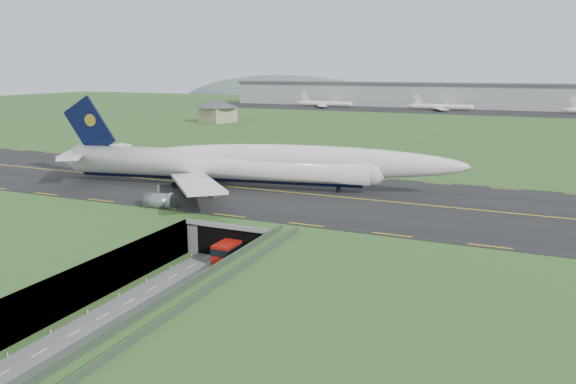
% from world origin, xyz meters
% --- Properties ---
extents(ground, '(900.00, 900.00, 0.00)m').
position_xyz_m(ground, '(0.00, 0.00, 0.00)').
color(ground, '#2F5622').
rests_on(ground, ground).
extents(airfield_deck, '(800.00, 800.00, 6.00)m').
position_xyz_m(airfield_deck, '(0.00, 0.00, 3.00)').
color(airfield_deck, gray).
rests_on(airfield_deck, ground).
extents(trench_road, '(12.00, 75.00, 0.20)m').
position_xyz_m(trench_road, '(0.00, -7.50, 0.10)').
color(trench_road, slate).
rests_on(trench_road, ground).
extents(taxiway, '(800.00, 44.00, 0.18)m').
position_xyz_m(taxiway, '(0.00, 33.00, 6.09)').
color(taxiway, black).
rests_on(taxiway, airfield_deck).
extents(tunnel_portal, '(17.00, 22.30, 6.00)m').
position_xyz_m(tunnel_portal, '(0.00, 16.71, 3.33)').
color(tunnel_portal, gray).
rests_on(tunnel_portal, ground).
extents(guideway, '(3.00, 53.00, 7.05)m').
position_xyz_m(guideway, '(11.00, -19.11, 5.32)').
color(guideway, '#A8A8A3').
rests_on(guideway, ground).
extents(jumbo_jet, '(89.78, 57.95, 19.48)m').
position_xyz_m(jumbo_jet, '(-10.33, 33.20, 11.23)').
color(jumbo_jet, white).
rests_on(jumbo_jet, ground).
extents(shuttle_tram, '(3.27, 8.38, 3.39)m').
position_xyz_m(shuttle_tram, '(0.89, 7.40, 1.86)').
color(shuttle_tram, '#AC140B').
rests_on(shuttle_tram, ground).
extents(service_building, '(24.23, 24.23, 10.45)m').
position_xyz_m(service_building, '(-90.42, 157.41, 12.19)').
color(service_building, tan).
rests_on(service_building, ground).
extents(cargo_terminal, '(320.00, 67.00, 15.60)m').
position_xyz_m(cargo_terminal, '(-0.03, 299.41, 13.96)').
color(cargo_terminal, '#B2B2B2').
rests_on(cargo_terminal, ground).
extents(distant_hills, '(700.00, 91.00, 60.00)m').
position_xyz_m(distant_hills, '(64.38, 430.00, -4.00)').
color(distant_hills, slate).
rests_on(distant_hills, ground).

